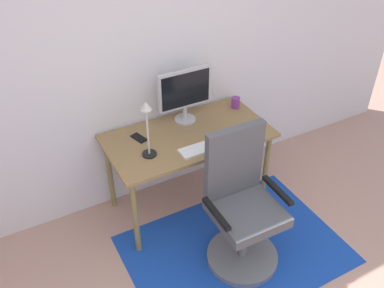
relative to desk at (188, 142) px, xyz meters
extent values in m
cube|color=silver|center=(-0.38, 0.41, 0.63)|extent=(6.00, 0.10, 2.60)
cube|color=#1741A5|center=(0.07, -0.65, -0.66)|extent=(1.66, 1.18, 0.01)
cube|color=olive|center=(0.00, 0.00, 0.06)|extent=(1.32, 0.69, 0.03)
cylinder|color=olive|center=(-0.60, -0.28, -0.31)|extent=(0.04, 0.04, 0.71)
cylinder|color=olive|center=(0.60, -0.28, -0.31)|extent=(0.04, 0.04, 0.71)
cylinder|color=olive|center=(-0.60, 0.28, -0.31)|extent=(0.04, 0.04, 0.71)
cylinder|color=olive|center=(0.60, 0.28, -0.31)|extent=(0.04, 0.04, 0.71)
cylinder|color=#B2B2B7|center=(0.08, 0.20, 0.08)|extent=(0.18, 0.18, 0.01)
cylinder|color=#B2B2B7|center=(0.08, 0.20, 0.15)|extent=(0.04, 0.04, 0.12)
cube|color=#B7B7BC|center=(0.08, 0.20, 0.37)|extent=(0.46, 0.04, 0.33)
cube|color=black|center=(0.08, 0.18, 0.37)|extent=(0.42, 0.00, 0.29)
cube|color=white|center=(0.04, -0.22, 0.09)|extent=(0.43, 0.13, 0.02)
ellipsoid|color=white|center=(0.33, -0.21, 0.09)|extent=(0.06, 0.10, 0.03)
cylinder|color=#783484|center=(0.56, 0.17, 0.13)|extent=(0.07, 0.07, 0.10)
cube|color=black|center=(-0.37, 0.14, 0.08)|extent=(0.11, 0.15, 0.01)
cylinder|color=black|center=(-0.38, -0.10, 0.09)|extent=(0.11, 0.11, 0.01)
cylinder|color=beige|center=(-0.38, -0.10, 0.28)|extent=(0.02, 0.02, 0.38)
cone|color=beige|center=(-0.38, -0.10, 0.50)|extent=(0.09, 0.09, 0.06)
cylinder|color=slate|center=(0.07, -0.75, -0.64)|extent=(0.55, 0.55, 0.05)
cylinder|color=slate|center=(0.07, -0.75, -0.41)|extent=(0.06, 0.06, 0.41)
cube|color=#4C4C51|center=(0.07, -0.75, -0.17)|extent=(0.48, 0.48, 0.08)
cube|color=#4C4C51|center=(0.08, -0.55, 0.16)|extent=(0.45, 0.07, 0.57)
cube|color=black|center=(-0.18, -0.75, -0.06)|extent=(0.05, 0.33, 0.03)
cube|color=black|center=(0.33, -0.76, -0.06)|extent=(0.05, 0.33, 0.03)
camera|label=1|loc=(-1.29, -2.45, 1.99)|focal=39.52mm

